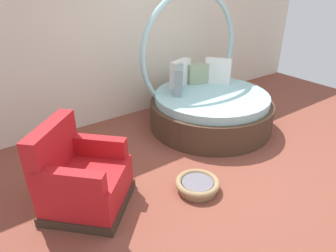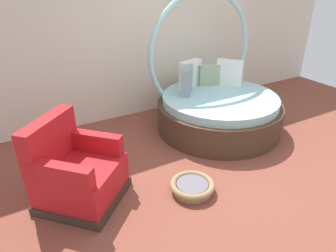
# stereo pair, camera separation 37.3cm
# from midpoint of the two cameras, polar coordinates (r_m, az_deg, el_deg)

# --- Properties ---
(ground_plane) EXTENTS (8.00, 8.00, 0.02)m
(ground_plane) POSITION_cam_midpoint_polar(r_m,az_deg,el_deg) (3.99, 15.06, -8.53)
(ground_plane) COLOR brown
(back_wall) EXTENTS (8.00, 0.12, 2.83)m
(back_wall) POSITION_cam_midpoint_polar(r_m,az_deg,el_deg) (5.22, -1.43, 17.77)
(back_wall) COLOR silver
(back_wall) RESTS_ON ground_plane
(round_daybed) EXTENTS (1.93, 1.93, 2.06)m
(round_daybed) POSITION_cam_midpoint_polar(r_m,az_deg,el_deg) (4.87, 11.24, 4.04)
(round_daybed) COLOR #473323
(round_daybed) RESTS_ON ground_plane
(red_armchair) EXTENTS (1.13, 1.13, 0.94)m
(red_armchair) POSITION_cam_midpoint_polar(r_m,az_deg,el_deg) (3.35, -13.82, -8.75)
(red_armchair) COLOR #38281E
(red_armchair) RESTS_ON ground_plane
(pet_basket) EXTENTS (0.51, 0.51, 0.13)m
(pet_basket) POSITION_cam_midpoint_polar(r_m,az_deg,el_deg) (3.53, 7.66, -11.29)
(pet_basket) COLOR #9E7F56
(pet_basket) RESTS_ON ground_plane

